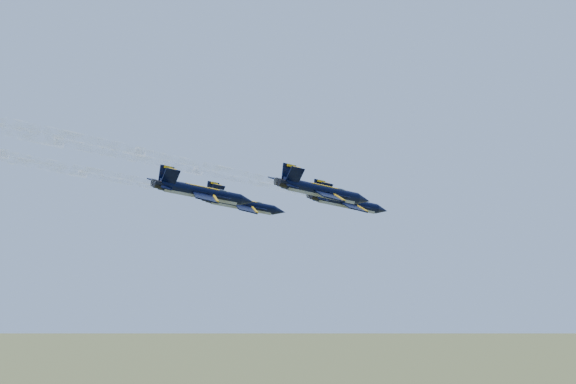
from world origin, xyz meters
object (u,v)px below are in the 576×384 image
Objects in this scene: jet_slot at (203,192)px; jet_lead at (348,203)px; jet_right at (323,191)px; jet_left at (243,204)px.

jet_lead is at bearing 92.60° from jet_slot.
jet_right is at bearing -48.29° from jet_lead.
jet_right is 15.54m from jet_slot.
jet_right and jet_slot have the same top height.
jet_left is 1.00× the size of jet_slot.
jet_lead and jet_right have the same top height.
jet_lead is at bearing 131.71° from jet_right.
jet_lead is 1.00× the size of jet_slot.
jet_left is 16.62m from jet_slot.
jet_lead is 1.00× the size of jet_left.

